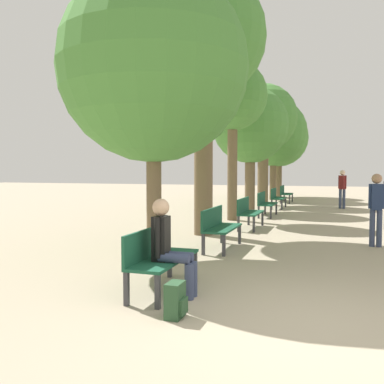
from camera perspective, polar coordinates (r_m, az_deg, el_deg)
name	(u,v)px	position (r m, az deg, el deg)	size (l,w,h in m)	color
ground_plane	(318,328)	(4.99, 16.40, -17.02)	(80.00, 80.00, 0.00)	tan
bench_row_0	(158,254)	(6.06, -4.54, -8.27)	(0.51, 1.57, 0.87)	#195138
bench_row_1	(219,225)	(9.17, 3.55, -4.39)	(0.51, 1.57, 0.87)	#195138
bench_row_2	(248,211)	(12.40, 7.46, -2.47)	(0.51, 1.57, 0.87)	#195138
bench_row_3	(265,202)	(15.66, 9.75, -1.34)	(0.51, 1.57, 0.87)	#195138
bench_row_4	(277,197)	(18.95, 11.24, -0.60)	(0.51, 1.57, 0.87)	#195138
bench_row_5	(285,193)	(22.25, 12.29, -0.07)	(0.51, 1.57, 0.87)	#195138
tree_row_0	(153,68)	(8.26, -5.18, 16.18)	(3.53, 3.53, 5.36)	brown
tree_row_1	(204,40)	(11.56, 1.56, 19.58)	(3.20, 3.20, 6.68)	brown
tree_row_2	(233,98)	(14.51, 5.45, 12.42)	(2.30, 2.30, 5.29)	brown
tree_row_3	(250,126)	(17.53, 7.78, 8.74)	(3.07, 3.07, 5.01)	brown
tree_row_4	(263,119)	(20.89, 9.50, 9.56)	(3.22, 3.22, 5.76)	brown
tree_row_5	(273,133)	(24.31, 10.76, 7.76)	(3.72, 3.72, 5.59)	brown
tree_row_6	(279,138)	(26.96, 11.51, 7.06)	(3.55, 3.55, 5.41)	brown
person_seated	(169,244)	(5.77, -3.06, -6.97)	(0.60, 0.34, 1.31)	#384260
backpack	(176,300)	(5.05, -2.20, -14.25)	(0.21, 0.28, 0.41)	#284C2D
pedestrian_near	(342,187)	(19.54, 19.41, 0.69)	(0.34, 0.28, 1.67)	#384260
pedestrian_far	(376,205)	(10.18, 23.36, -1.60)	(0.33, 0.22, 1.61)	#384260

